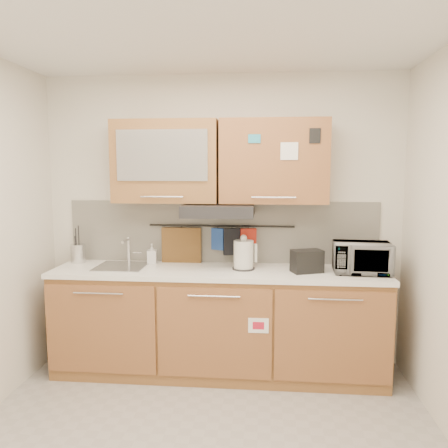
# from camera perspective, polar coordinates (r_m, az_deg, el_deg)

# --- Properties ---
(ceiling) EXTENTS (3.20, 3.20, 0.00)m
(ceiling) POSITION_cam_1_polar(r_m,az_deg,el_deg) (2.59, -3.89, 25.92)
(ceiling) COLOR white
(ceiling) RESTS_ON wall_back
(wall_back) EXTENTS (3.20, 0.00, 3.20)m
(wall_back) POSITION_cam_1_polar(r_m,az_deg,el_deg) (3.97, -0.32, 0.42)
(wall_back) COLOR silver
(wall_back) RESTS_ON ground
(base_cabinet) EXTENTS (2.80, 0.64, 0.88)m
(base_cabinet) POSITION_cam_1_polar(r_m,az_deg,el_deg) (3.88, -0.76, -13.35)
(base_cabinet) COLOR #A6723A
(base_cabinet) RESTS_ON floor
(countertop) EXTENTS (2.82, 0.62, 0.04)m
(countertop) POSITION_cam_1_polar(r_m,az_deg,el_deg) (3.74, -0.78, -6.24)
(countertop) COLOR white
(countertop) RESTS_ON base_cabinet
(backsplash) EXTENTS (2.80, 0.02, 0.56)m
(backsplash) POSITION_cam_1_polar(r_m,az_deg,el_deg) (3.97, -0.34, -1.03)
(backsplash) COLOR silver
(backsplash) RESTS_ON countertop
(upper_cabinets) EXTENTS (1.82, 0.37, 0.70)m
(upper_cabinets) POSITION_cam_1_polar(r_m,az_deg,el_deg) (3.77, -0.66, 8.14)
(upper_cabinets) COLOR #A6723A
(upper_cabinets) RESTS_ON wall_back
(range_hood) EXTENTS (0.60, 0.46, 0.10)m
(range_hood) POSITION_cam_1_polar(r_m,az_deg,el_deg) (3.71, -0.69, 1.81)
(range_hood) COLOR black
(range_hood) RESTS_ON upper_cabinets
(sink) EXTENTS (0.42, 0.40, 0.26)m
(sink) POSITION_cam_1_polar(r_m,az_deg,el_deg) (3.93, -13.22, -5.41)
(sink) COLOR silver
(sink) RESTS_ON countertop
(utensil_rail) EXTENTS (1.30, 0.02, 0.02)m
(utensil_rail) POSITION_cam_1_polar(r_m,az_deg,el_deg) (3.93, -0.39, -0.24)
(utensil_rail) COLOR black
(utensil_rail) RESTS_ON backsplash
(utensil_crock) EXTENTS (0.17, 0.17, 0.34)m
(utensil_crock) POSITION_cam_1_polar(r_m,az_deg,el_deg) (4.20, -18.49, -3.62)
(utensil_crock) COLOR silver
(utensil_crock) RESTS_ON countertop
(kettle) EXTENTS (0.23, 0.22, 0.30)m
(kettle) POSITION_cam_1_polar(r_m,az_deg,el_deg) (3.72, 2.59, -4.12)
(kettle) COLOR silver
(kettle) RESTS_ON countertop
(toaster) EXTENTS (0.28, 0.22, 0.19)m
(toaster) POSITION_cam_1_polar(r_m,az_deg,el_deg) (3.67, 10.78, -4.76)
(toaster) COLOR black
(toaster) RESTS_ON countertop
(microwave) EXTENTS (0.47, 0.33, 0.25)m
(microwave) POSITION_cam_1_polar(r_m,az_deg,el_deg) (3.76, 17.57, -4.23)
(microwave) COLOR #999999
(microwave) RESTS_ON countertop
(soap_bottle) EXTENTS (0.09, 0.09, 0.18)m
(soap_bottle) POSITION_cam_1_polar(r_m,az_deg,el_deg) (4.00, -9.40, -3.83)
(soap_bottle) COLOR #999999
(soap_bottle) RESTS_ON countertop
(cutting_board) EXTENTS (0.36, 0.03, 0.45)m
(cutting_board) POSITION_cam_1_polar(r_m,az_deg,el_deg) (4.00, -5.57, -3.66)
(cutting_board) COLOR brown
(cutting_board) RESTS_ON utensil_rail
(oven_mitt) EXTENTS (0.12, 0.07, 0.20)m
(oven_mitt) POSITION_cam_1_polar(r_m,az_deg,el_deg) (3.93, -0.82, -1.97)
(oven_mitt) COLOR navy
(oven_mitt) RESTS_ON utensil_rail
(dark_pouch) EXTENTS (0.16, 0.08, 0.24)m
(dark_pouch) POSITION_cam_1_polar(r_m,az_deg,el_deg) (3.92, 1.03, -2.32)
(dark_pouch) COLOR black
(dark_pouch) RESTS_ON utensil_rail
(pot_holder) EXTENTS (0.14, 0.05, 0.17)m
(pot_holder) POSITION_cam_1_polar(r_m,az_deg,el_deg) (3.91, 3.21, -1.86)
(pot_holder) COLOR #B12517
(pot_holder) RESTS_ON utensil_rail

